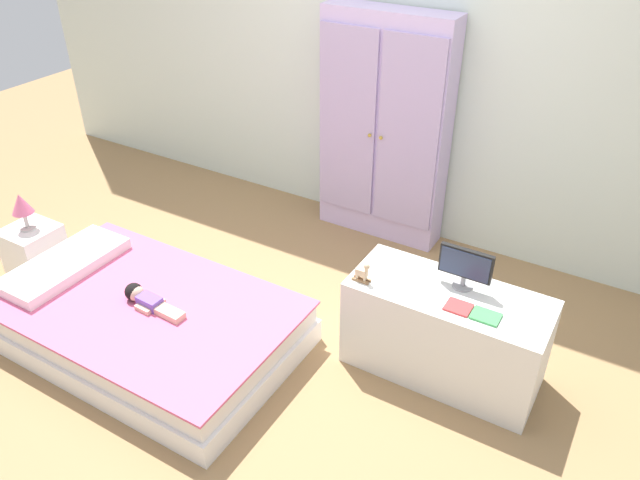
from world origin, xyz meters
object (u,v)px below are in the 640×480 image
wardrobe (384,130)px  book_red (458,307)px  rocking_horse_toy (363,273)px  tv_stand (445,333)px  table_lamp (21,205)px  doll (144,298)px  tv_monitor (465,266)px  book_green (486,316)px  nightstand (35,252)px  bed (147,322)px

wardrobe → book_red: (0.98, -1.20, -0.25)m
wardrobe → rocking_horse_toy: (0.50, -1.24, -0.20)m
tv_stand → table_lamp: bearing=-168.8°
doll → tv_monitor: bearing=24.7°
doll → tv_monitor: (1.49, 0.68, 0.33)m
book_green → tv_monitor: bearing=135.8°
tv_stand → book_green: (0.20, -0.09, 0.26)m
tv_stand → book_red: size_ratio=8.21×
tv_stand → nightstand: bearing=-168.8°
bed → table_lamp: 1.13m
tv_stand → rocking_horse_toy: (-0.41, -0.14, 0.31)m
bed → tv_monitor: 1.72m
nightstand → wardrobe: 2.36m
doll → book_red: book_red is taller
book_green → rocking_horse_toy: bearing=-176.2°
wardrobe → tv_stand: 1.52m
table_lamp → rocking_horse_toy: 2.15m
table_lamp → tv_monitor: bearing=12.6°
bed → doll: doll is taller
rocking_horse_toy → wardrobe: bearing=111.8°
tv_stand → book_red: book_red is taller
nightstand → table_lamp: bearing=90.0°
table_lamp → rocking_horse_toy: (2.12, 0.36, 0.05)m
nightstand → tv_monitor: size_ratio=1.31×
tv_monitor → book_green: bearing=-44.2°
nightstand → rocking_horse_toy: rocking_horse_toy is taller
wardrobe → rocking_horse_toy: size_ratio=13.63×
wardrobe → tv_monitor: bearing=-47.8°
bed → tv_stand: bearing=22.6°
tv_monitor → table_lamp: bearing=-167.4°
book_green → nightstand: bearing=-171.5°
doll → book_red: 1.63m
doll → table_lamp: size_ratio=1.64×
book_red → wardrobe: bearing=129.1°
doll → tv_stand: size_ratio=0.40×
table_lamp → rocking_horse_toy: rocking_horse_toy is taller
bed → nightstand: size_ratio=4.71×
book_red → nightstand: bearing=-171.1°
book_red → tv_stand: bearing=127.7°
wardrobe → book_green: wardrobe is taller
bed → nightstand: (-1.06, 0.11, 0.04)m
bed → tv_stand: (1.47, 0.61, 0.12)m
table_lamp → wardrobe: size_ratio=0.16×
table_lamp → doll: bearing=-6.0°
rocking_horse_toy → book_green: (0.61, 0.04, -0.05)m
rocking_horse_toy → bed: bearing=-155.8°
tv_monitor → book_green: size_ratio=2.02×
bed → tv_stand: size_ratio=1.66×
table_lamp → nightstand: bearing=-90.0°
wardrobe → tv_monitor: 1.40m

